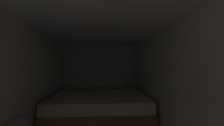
% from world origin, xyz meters
% --- Properties ---
extents(wall_back, '(2.31, 0.05, 2.08)m').
position_xyz_m(wall_back, '(0.00, 4.28, 1.04)').
color(wall_back, silver).
rests_on(wall_back, ground).
extents(wall_left, '(0.05, 4.70, 2.08)m').
position_xyz_m(wall_left, '(-1.13, 1.91, 1.04)').
color(wall_left, silver).
rests_on(wall_left, ground).
extents(wall_right, '(0.05, 4.70, 2.08)m').
position_xyz_m(wall_right, '(1.13, 1.91, 1.04)').
color(wall_right, silver).
rests_on(wall_right, ground).
extents(ceiling_slab, '(2.31, 4.70, 0.05)m').
position_xyz_m(ceiling_slab, '(0.00, 1.91, 2.10)').
color(ceiling_slab, white).
rests_on(ceiling_slab, wall_left).
extents(bed, '(2.09, 1.89, 0.93)m').
position_xyz_m(bed, '(0.00, 3.28, 0.39)').
color(bed, brown).
rests_on(bed, ground).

